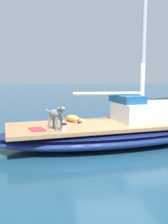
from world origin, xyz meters
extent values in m
plane|color=navy|center=(0.00, 0.00, 0.00)|extent=(120.00, 120.00, 0.00)
ellipsoid|color=navy|center=(0.00, 0.00, 0.28)|extent=(3.93, 7.56, 0.56)
ellipsoid|color=navy|center=(0.00, 0.00, 0.46)|extent=(3.95, 7.60, 0.08)
cube|color=#A37A51|center=(0.00, 0.00, 0.61)|extent=(3.37, 6.90, 0.10)
cylinder|color=silver|center=(-0.19, 0.88, 4.13)|extent=(0.14, 0.14, 6.94)
cylinder|color=silver|center=(-0.19, -0.22, 1.56)|extent=(0.10, 2.20, 0.10)
cube|color=silver|center=(-0.25, 1.17, 0.96)|extent=(1.82, 2.44, 0.60)
cube|color=navy|center=(-0.25, 0.40, 1.38)|extent=(1.45, 0.96, 0.24)
ellipsoid|color=tan|center=(-0.27, -1.34, 0.77)|extent=(0.64, 0.56, 0.22)
ellipsoid|color=tan|center=(0.03, -1.12, 0.76)|extent=(0.24, 0.22, 0.13)
cone|color=#45331C|center=(0.00, -1.08, 0.82)|extent=(0.05, 0.05, 0.05)
cone|color=#45331C|center=(0.06, -1.16, 0.82)|extent=(0.05, 0.05, 0.05)
cylinder|color=tan|center=(-0.14, -1.16, 0.69)|extent=(0.18, 0.15, 0.06)
cylinder|color=tan|center=(-0.06, -1.26, 0.69)|extent=(0.18, 0.15, 0.06)
cylinder|color=tan|center=(-0.59, -1.57, 0.69)|extent=(0.17, 0.14, 0.04)
ellipsoid|color=gray|center=(0.88, -1.87, 1.11)|extent=(0.56, 0.47, 0.22)
cylinder|color=gray|center=(0.99, -1.72, 0.85)|extent=(0.07, 0.07, 0.38)
cylinder|color=gray|center=(1.07, -1.83, 0.85)|extent=(0.07, 0.07, 0.38)
cylinder|color=gray|center=(0.69, -1.92, 0.85)|extent=(0.07, 0.07, 0.38)
cylinder|color=gray|center=(0.76, -2.03, 0.85)|extent=(0.07, 0.07, 0.38)
cylinder|color=gray|center=(1.07, -1.74, 1.22)|extent=(0.22, 0.19, 0.19)
ellipsoid|color=gray|center=(1.17, -1.68, 1.27)|extent=(0.26, 0.23, 0.13)
cone|color=#2A2929|center=(1.15, -1.64, 1.33)|extent=(0.05, 0.05, 0.06)
cone|color=#2A2929|center=(1.20, -1.71, 1.33)|extent=(0.05, 0.05, 0.06)
torus|color=black|center=(1.07, -1.74, 1.22)|extent=(0.17, 0.18, 0.10)
cylinder|color=gray|center=(0.58, -2.07, 1.14)|extent=(0.21, 0.16, 0.12)
cylinder|color=#B7B7BC|center=(1.08, -1.63, 0.70)|extent=(0.16, 0.16, 0.08)
cylinder|color=#B7B7BC|center=(1.08, -1.63, 0.79)|extent=(0.13, 0.13, 0.10)
cylinder|color=black|center=(1.08, -1.63, 0.86)|extent=(0.15, 0.15, 0.03)
torus|color=beige|center=(-0.35, -1.09, 0.68)|extent=(0.32, 0.32, 0.04)
cube|color=#C6333D|center=(0.86, -2.36, 0.68)|extent=(0.65, 0.52, 0.03)
cube|color=navy|center=(-5.21, 3.77, 0.67)|extent=(1.43, 2.36, 0.36)
camera|label=1|loc=(7.71, -1.74, 2.12)|focal=40.86mm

